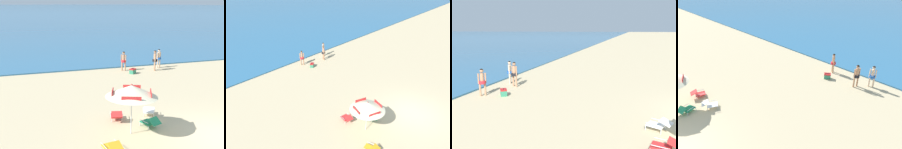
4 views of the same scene
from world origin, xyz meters
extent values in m
cube|color=red|center=(-3.82, 3.17, 0.20)|extent=(0.65, 0.71, 0.04)
cube|color=red|center=(-3.91, 2.81, 0.42)|extent=(0.58, 0.52, 0.17)
cylinder|color=silver|center=(-3.51, 3.38, 0.09)|extent=(0.03, 0.03, 0.18)
cylinder|color=silver|center=(-3.65, 2.83, 0.09)|extent=(0.03, 0.03, 0.18)
cylinder|color=silver|center=(-4.09, 3.24, 0.32)|extent=(0.16, 0.53, 0.02)
cylinder|color=silver|center=(-3.55, 3.10, 0.32)|extent=(0.16, 0.53, 0.02)
cube|color=white|center=(-2.12, 3.20, 0.20)|extent=(0.72, 0.76, 0.04)
cube|color=white|center=(-2.27, 2.86, 0.42)|extent=(0.62, 0.57, 0.18)
cylinder|color=silver|center=(-2.22, 3.56, 0.09)|extent=(0.03, 0.03, 0.18)
cylinder|color=silver|center=(-1.78, 3.36, 0.09)|extent=(0.03, 0.03, 0.18)
cylinder|color=silver|center=(-2.46, 3.04, 0.09)|extent=(0.03, 0.03, 0.18)
cylinder|color=silver|center=(-2.01, 2.84, 0.09)|extent=(0.03, 0.03, 0.18)
cylinder|color=silver|center=(-2.37, 3.31, 0.32)|extent=(0.24, 0.50, 0.02)
cylinder|color=silver|center=(-1.86, 3.08, 0.32)|extent=(0.24, 0.50, 0.02)
cylinder|color=tan|center=(2.32, 11.51, 0.41)|extent=(0.12, 0.12, 0.82)
cylinder|color=tan|center=(2.43, 11.77, 0.41)|extent=(0.12, 0.12, 0.82)
cylinder|color=black|center=(2.38, 11.64, 0.84)|extent=(0.41, 0.41, 0.17)
cylinder|color=tan|center=(2.38, 11.64, 1.11)|extent=(0.23, 0.23, 0.58)
cylinder|color=tan|center=(2.30, 11.45, 1.09)|extent=(0.09, 0.09, 0.61)
cylinder|color=tan|center=(2.45, 11.83, 1.09)|extent=(0.09, 0.09, 0.61)
sphere|color=tan|center=(2.38, 11.64, 1.54)|extent=(0.22, 0.22, 0.22)
sphere|color=black|center=(2.38, 11.64, 1.57)|extent=(0.20, 0.20, 0.20)
cylinder|color=beige|center=(3.26, 12.48, 0.39)|extent=(0.11, 0.11, 0.79)
cylinder|color=beige|center=(3.01, 12.37, 0.39)|extent=(0.11, 0.11, 0.79)
cylinder|color=#1E51A3|center=(3.14, 12.43, 0.81)|extent=(0.39, 0.39, 0.16)
cylinder|color=beige|center=(3.14, 12.43, 1.07)|extent=(0.22, 0.22, 0.56)
cylinder|color=beige|center=(3.32, 12.51, 1.05)|extent=(0.09, 0.09, 0.59)
cylinder|color=beige|center=(2.95, 12.35, 1.05)|extent=(0.09, 0.09, 0.59)
sphere|color=beige|center=(3.14, 12.43, 1.48)|extent=(0.21, 0.21, 0.21)
sphere|color=black|center=(3.14, 12.43, 1.51)|extent=(0.20, 0.20, 0.20)
cylinder|color=tan|center=(-0.19, 12.43, 0.39)|extent=(0.11, 0.11, 0.78)
cylinder|color=tan|center=(0.01, 12.24, 0.39)|extent=(0.11, 0.11, 0.78)
cylinder|color=red|center=(-0.09, 12.34, 0.80)|extent=(0.39, 0.39, 0.16)
cylinder|color=tan|center=(-0.09, 12.34, 1.05)|extent=(0.21, 0.21, 0.55)
cylinder|color=tan|center=(-0.23, 12.47, 1.04)|extent=(0.08, 0.08, 0.58)
cylinder|color=tan|center=(0.05, 12.20, 1.04)|extent=(0.08, 0.08, 0.58)
sphere|color=tan|center=(-0.09, 12.34, 1.47)|extent=(0.21, 0.21, 0.21)
sphere|color=black|center=(-0.09, 12.34, 1.49)|extent=(0.19, 0.19, 0.19)
cube|color=#2D7F5B|center=(0.26, 11.20, 0.16)|extent=(0.59, 0.56, 0.32)
cube|color=red|center=(0.26, 11.20, 0.36)|extent=(0.61, 0.58, 0.08)
cylinder|color=black|center=(0.26, 11.20, 0.42)|extent=(0.28, 0.22, 0.02)
camera|label=1|loc=(-7.81, -8.54, 5.42)|focal=44.75mm
camera|label=2|loc=(-12.52, -3.96, 9.51)|focal=33.44mm
camera|label=3|loc=(-10.91, 4.16, 3.75)|focal=36.69mm
camera|label=4|loc=(8.47, -0.38, 7.44)|focal=33.23mm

